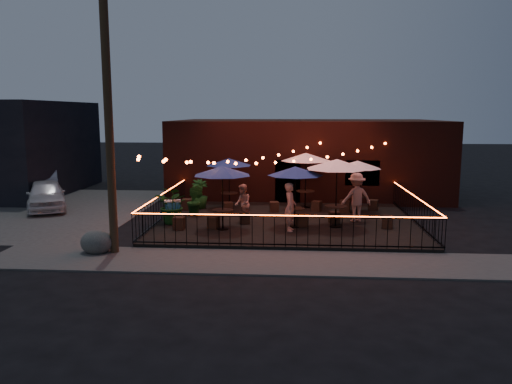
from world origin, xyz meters
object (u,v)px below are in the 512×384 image
boulder (97,242)px  utility_pole (109,126)px  cafe_table_5 (358,165)px  cafe_table_1 (229,163)px  cafe_table_3 (306,158)px  cafe_table_0 (222,172)px  cafe_table_4 (337,165)px  cooler (173,211)px  cafe_table_2 (295,172)px

boulder → utility_pole: bearing=7.2°
cafe_table_5 → cafe_table_1: bearing=173.6°
cafe_table_1 → boulder: size_ratio=2.80×
cafe_table_1 → cafe_table_3: (3.42, 0.34, 0.21)m
cafe_table_0 → cafe_table_4: bearing=9.5°
cafe_table_3 → utility_pole: bearing=-130.0°
cafe_table_1 → cafe_table_5: (5.59, -0.63, -0.01)m
cafe_table_0 → cafe_table_3: cafe_table_3 is taller
cafe_table_4 → cooler: 6.65m
cafe_table_1 → cooler: (-1.89, -2.95, -1.63)m
cafe_table_2 → cafe_table_5: bearing=48.1°
cafe_table_0 → cafe_table_1: size_ratio=0.97×
utility_pole → boulder: size_ratio=8.37×
cafe_table_1 → cooler: size_ratio=3.17×
cooler → cafe_table_4: bearing=-19.5°
utility_pole → boulder: bearing=-172.8°
cafe_table_0 → boulder: bearing=-140.5°
cafe_table_3 → cafe_table_5: cafe_table_3 is taller
cafe_table_4 → cafe_table_0: bearing=-170.5°
cafe_table_0 → cafe_table_5: size_ratio=0.99×
boulder → cafe_table_1: bearing=65.0°
cooler → boulder: (-1.44, -4.17, -0.20)m
cafe_table_2 → cooler: size_ratio=2.72×
cafe_table_0 → cooler: (-2.16, 1.20, -1.72)m
cafe_table_0 → cafe_table_2: (2.65, 0.56, -0.05)m
cafe_table_0 → cafe_table_1: bearing=93.8°
cafe_table_5 → cooler: 7.99m
cooler → cafe_table_2: bearing=-22.6°
cafe_table_2 → cooler: (-4.81, 0.64, -1.67)m
cafe_table_4 → boulder: bearing=-154.8°
cafe_table_1 → boulder: (-3.33, -7.13, -1.83)m
cafe_table_0 → cafe_table_2: 2.71m
cafe_table_3 → cafe_table_5: (2.17, -0.97, -0.22)m
cafe_table_5 → utility_pole: bearing=-142.5°
cafe_table_4 → boulder: size_ratio=3.22×
cafe_table_1 → cafe_table_3: bearing=5.7°
utility_pole → cafe_table_2: (5.71, 3.46, -1.75)m
cafe_table_3 → cooler: bearing=-148.2°
boulder → cafe_table_5: bearing=36.1°
cafe_table_0 → cafe_table_3: size_ratio=1.05×
cafe_table_0 → cafe_table_1: 4.16m
cafe_table_4 → cafe_table_5: size_ratio=1.17×
utility_pole → cafe_table_5: (8.38, 6.43, -1.80)m
cafe_table_2 → cooler: 5.13m
cooler → cafe_table_3: bearing=16.8°
cafe_table_0 → cafe_table_2: size_ratio=1.13×
cafe_table_2 → cooler: bearing=172.4°
cafe_table_3 → cafe_table_4: cafe_table_4 is taller
cafe_table_1 → cafe_table_4: size_ratio=0.87×
cafe_table_1 → cafe_table_5: bearing=-6.4°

